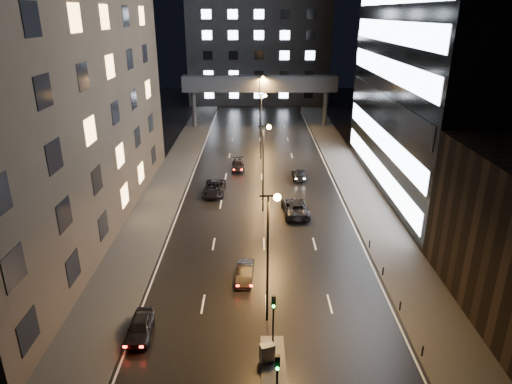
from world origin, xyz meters
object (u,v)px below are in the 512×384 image
Objects in this scene: car_away_a at (140,327)px; car_away_b at (245,273)px; car_away_c at (214,188)px; utility_cabinet at (267,353)px; car_away_d at (238,165)px; car_toward_a at (295,207)px; car_toward_b at (299,174)px.

car_away_a is 10.24m from car_away_b.
car_away_c is 30.42m from utility_cabinet.
car_away_b is 0.86× the size of car_away_d.
car_away_d is 3.49× the size of utility_cabinet.
car_away_c is at bearing 105.95° from car_away_b.
car_away_a is 37.06m from car_away_d.
car_away_d is (2.70, 9.58, -0.11)m from car_away_c.
car_away_b is at bearing 64.36° from car_toward_a.
car_away_d is 17.20m from car_toward_a.
car_away_d is at bearing -23.10° from car_toward_b.
car_away_b is 20.26m from car_away_c.
car_away_a is at bearing 54.80° from car_toward_a.
car_toward_b is 3.40× the size of utility_cabinet.
utility_cabinet reaches higher than car_toward_b.
utility_cabinet is (-5.22, -35.58, 0.16)m from car_toward_b.
car_toward_b is (8.48, -3.83, -0.02)m from car_away_d.
car_away_a is at bearing 67.91° from car_toward_b.
car_away_a is 0.69× the size of car_toward_a.
car_away_c is at bearing -108.35° from car_away_d.
car_toward_b is at bearing -101.08° from car_toward_a.
car_toward_b is (11.18, 5.75, -0.13)m from car_away_c.
car_away_c is at bearing -36.28° from car_toward_a.
utility_cabinet is (-3.76, -23.70, -0.01)m from car_toward_a.
car_away_c is 11.48m from car_toward_a.
car_toward_a is at bearing 72.10° from car_away_b.
car_away_d is (-1.60, 29.38, 0.02)m from car_away_b.
car_toward_a is 24.00m from utility_cabinet.
utility_cabinet is at bearing 76.97° from car_toward_a.
car_away_a is 3.09× the size of utility_cabinet.
car_away_d is 1.03× the size of car_toward_b.
car_away_b is 14.71m from car_toward_a.
car_toward_a is 4.50× the size of utility_cabinet.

